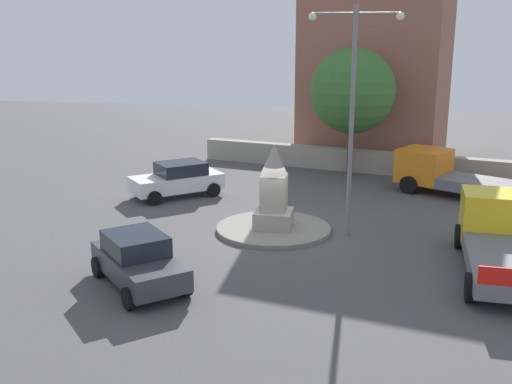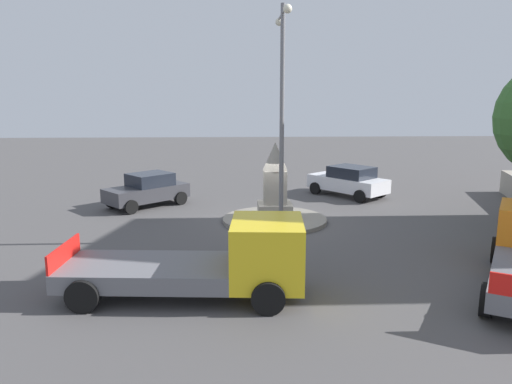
% 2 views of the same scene
% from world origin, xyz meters
% --- Properties ---
extents(ground_plane, '(80.00, 80.00, 0.00)m').
position_xyz_m(ground_plane, '(0.00, 0.00, 0.00)').
color(ground_plane, '#4F4C4C').
extents(traffic_island, '(4.35, 4.35, 0.16)m').
position_xyz_m(traffic_island, '(0.00, 0.00, 0.08)').
color(traffic_island, gray).
rests_on(traffic_island, ground).
extents(monument, '(1.39, 1.39, 3.17)m').
position_xyz_m(monument, '(0.00, 0.00, 1.57)').
color(monument, '#9E9687').
rests_on(monument, traffic_island).
extents(streetlamp, '(3.23, 0.28, 8.24)m').
position_xyz_m(streetlamp, '(2.77, 0.00, 4.98)').
color(streetlamp, slate).
rests_on(streetlamp, ground).
extents(car_white_passing, '(4.25, 3.98, 1.58)m').
position_xyz_m(car_white_passing, '(-5.06, 4.25, 0.81)').
color(car_white_passing, silver).
rests_on(car_white_passing, ground).
extents(car_dark_grey_parked_right, '(3.82, 4.00, 1.56)m').
position_xyz_m(car_dark_grey_parked_right, '(-3.18, -5.80, 0.80)').
color(car_dark_grey_parked_right, '#38383D').
rests_on(car_dark_grey_parked_right, ground).
extents(truck_yellow_approaching, '(2.83, 6.48, 2.08)m').
position_xyz_m(truck_yellow_approaching, '(7.65, -2.21, 0.97)').
color(truck_yellow_approaching, yellow).
rests_on(truck_yellow_approaching, ground).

